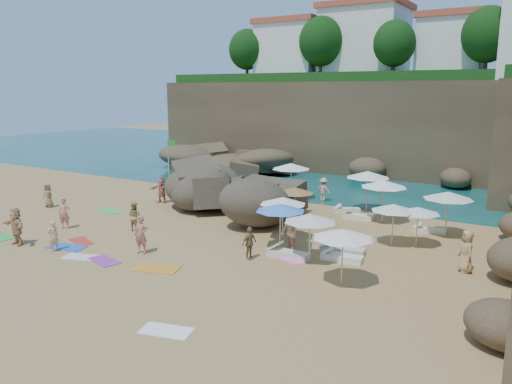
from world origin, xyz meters
The scene contains 47 objects.
ground centered at (0.00, 0.00, 0.00)m, with size 120.00×120.00×0.00m, color tan.
seawater centered at (0.00, 30.00, 0.00)m, with size 120.00×120.00×0.00m, color #0C4751.
cliff_back centered at (2.00, 25.00, 4.00)m, with size 44.00×8.00×8.00m, color brown.
rock_promontory centered at (-11.00, 16.00, 0.00)m, with size 12.00×7.00×2.00m, color brown, non-canonical shape.
clifftop_buildings centered at (2.96, 25.79, 11.24)m, with size 28.48×9.48×7.00m.
clifftop_trees centered at (4.78, 19.52, 11.26)m, with size 35.60×23.82×4.40m.
marina_masts centered at (-16.50, 30.00, 3.00)m, with size 3.10×0.10×6.00m.
rock_outcrop centered at (-0.83, 4.45, 0.00)m, with size 6.95×5.21×2.78m, color brown, non-canonical shape.
flag_pole centered at (-9.65, 9.40, 2.36)m, with size 0.71×0.26×3.69m.
parasol_0 centered at (0.18, 10.46, 2.27)m, with size 2.61×2.61×2.47m.
parasol_1 centered at (0.65, 5.36, 1.84)m, with size 2.13×2.13×2.01m.
parasol_2 centered at (5.77, 9.82, 2.29)m, with size 2.64×2.64×2.49m.
parasol_3 centered at (7.42, 7.74, 2.22)m, with size 2.56×2.56×2.42m.
parasol_4 centered at (11.03, 6.74, 2.14)m, with size 2.47×2.47×2.34m.
parasol_5 centered at (4.24, 1.88, 2.00)m, with size 2.31×2.31×2.18m.
parasol_6 centered at (3.23, 5.14, 1.86)m, with size 2.14×2.14×2.02m.
parasol_7 centered at (9.13, 3.90, 1.86)m, with size 2.14×2.14×2.03m.
parasol_8 centered at (10.16, 4.35, 1.77)m, with size 2.04×2.04×1.93m.
parasol_9 centered at (8.95, -2.01, 2.03)m, with size 2.34×2.34×2.21m.
parasol_10 centered at (4.84, 0.54, 2.02)m, with size 2.33×2.33×2.20m.
parasol_11 centered at (6.78, -0.35, 1.98)m, with size 2.28×2.28×2.15m.
lounger_0 centered at (4.83, 8.98, 0.12)m, with size 1.59×0.53×0.25m, color silver.
lounger_1 centered at (10.13, 7.06, 0.12)m, with size 1.58×0.53×0.25m, color white.
lounger_2 centered at (5.99, 7.76, 0.14)m, with size 1.76×0.59×0.27m, color white.
lounger_3 centered at (7.95, 0.54, 0.14)m, with size 1.81×0.60×0.28m, color white.
lounger_4 centered at (7.60, 1.45, 0.16)m, with size 2.01×0.67×0.31m, color silver.
lounger_5 centered at (5.73, -0.32, 0.15)m, with size 1.95×0.65×0.30m, color silver.
towel_2 centered at (1.69, -4.48, 0.02)m, with size 1.93×0.97×0.03m, color orange.
towel_3 centered at (-8.20, -5.21, 0.02)m, with size 1.73×0.87×0.03m, color green.
towel_5 centered at (-2.17, -5.14, 0.01)m, with size 1.62×0.81×0.03m, color silver.
towel_6 centered at (-0.91, -4.95, 0.01)m, with size 1.65×0.82×0.03m, color purple.
towel_7 centered at (-4.05, -3.59, 0.01)m, with size 1.58×0.79×0.03m, color red.
towel_8 centered at (-3.91, -4.57, 0.02)m, with size 1.84×0.92×0.03m, color blue.
towel_9 centered at (5.89, -0.49, 0.01)m, with size 1.58×0.79×0.03m, color pink.
towel_11 centered at (-7.66, 1.54, 0.02)m, with size 1.74×0.87×0.03m, color green.
towel_13 centered at (5.76, -8.40, 0.01)m, with size 1.62×0.81×0.03m, color white.
person_stand_0 centered at (-6.70, -2.47, 0.85)m, with size 0.62×0.41×1.71m, color tan.
person_stand_1 centered at (-3.22, -0.78, 0.79)m, with size 0.77×0.60×1.57m, color tan.
person_stand_2 centered at (2.38, 10.97, 0.80)m, with size 1.03×0.42×1.59m, color tan.
person_stand_3 centered at (4.35, -1.38, 0.73)m, with size 0.85×0.36×1.46m, color olive.
person_stand_4 centered at (12.76, 1.92, 0.89)m, with size 0.87×0.48×1.79m, color tan.
person_stand_5 centered at (-6.51, 4.95, 0.88)m, with size 1.62×0.47×1.75m, color #C87564.
person_stand_6 centered at (-3.94, -5.22, 0.73)m, with size 0.53×0.35×1.46m, color #E9BA84.
person_lie_2 centered at (-11.77, 0.24, 0.20)m, with size 0.72×1.48×0.39m, color olive.
person_lie_3 centered at (-6.26, -5.54, 0.24)m, with size 1.67×1.80×0.48m, color tan.
person_lie_4 centered at (-0.22, -3.34, 0.21)m, with size 0.63×1.73×0.41m, color #BE715F.
person_lie_5 centered at (5.44, 0.32, 0.35)m, with size 0.91×1.86×0.71m, color #F8B88D.
Camera 1 is at (15.63, -19.10, 7.38)m, focal length 35.00 mm.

